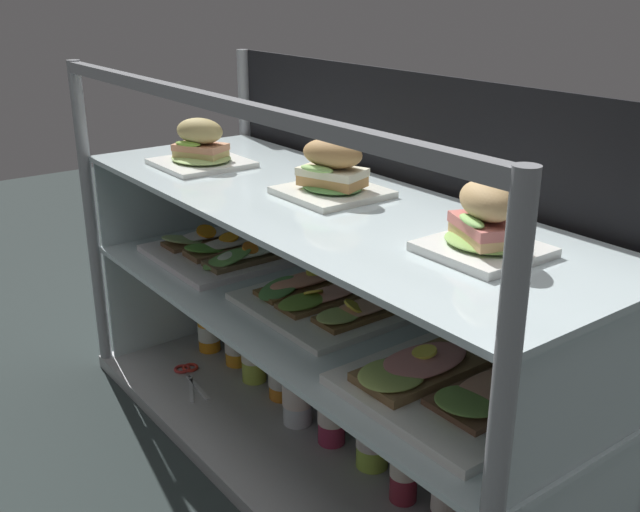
# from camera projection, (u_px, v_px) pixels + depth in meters

# --- Properties ---
(ground_plane) EXTENTS (6.00, 6.00, 0.02)m
(ground_plane) POSITION_uv_depth(u_px,v_px,m) (320.00, 455.00, 1.71)
(ground_plane) COLOR #262F2E
(ground_plane) RESTS_ON ground
(case_base_deck) EXTENTS (1.39, 0.51, 0.03)m
(case_base_deck) POSITION_uv_depth(u_px,v_px,m) (320.00, 445.00, 1.70)
(case_base_deck) COLOR #A4A5A7
(case_base_deck) RESTS_ON ground
(case_frame) EXTENTS (1.39, 0.51, 0.84)m
(case_frame) POSITION_uv_depth(u_px,v_px,m) (374.00, 252.00, 1.63)
(case_frame) COLOR gray
(case_frame) RESTS_ON ground
(riser_lower_tier) EXTENTS (1.32, 0.44, 0.31)m
(riser_lower_tier) POSITION_uv_depth(u_px,v_px,m) (320.00, 379.00, 1.64)
(riser_lower_tier) COLOR silver
(riser_lower_tier) RESTS_ON case_base_deck
(shelf_lower_glass) EXTENTS (1.34, 0.46, 0.01)m
(shelf_lower_glass) POSITION_uv_depth(u_px,v_px,m) (320.00, 312.00, 1.59)
(shelf_lower_glass) COLOR silver
(shelf_lower_glass) RESTS_ON riser_lower_tier
(riser_upper_tier) EXTENTS (1.32, 0.44, 0.23)m
(riser_upper_tier) POSITION_uv_depth(u_px,v_px,m) (320.00, 259.00, 1.54)
(riser_upper_tier) COLOR silver
(riser_upper_tier) RESTS_ON shelf_lower_glass
(shelf_upper_glass) EXTENTS (1.34, 0.46, 0.01)m
(shelf_upper_glass) POSITION_uv_depth(u_px,v_px,m) (320.00, 203.00, 1.50)
(shelf_upper_glass) COLOR silver
(shelf_upper_glass) RESTS_ON riser_upper_tier
(plated_roll_sandwich_mid_left) EXTENTS (0.20, 0.20, 0.11)m
(plated_roll_sandwich_mid_left) POSITION_uv_depth(u_px,v_px,m) (200.00, 149.00, 1.76)
(plated_roll_sandwich_mid_left) COLOR white
(plated_roll_sandwich_mid_left) RESTS_ON shelf_upper_glass
(plated_roll_sandwich_center) EXTENTS (0.19, 0.19, 0.12)m
(plated_roll_sandwich_center) POSITION_uv_depth(u_px,v_px,m) (332.00, 174.00, 1.51)
(plated_roll_sandwich_center) COLOR white
(plated_roll_sandwich_center) RESTS_ON shelf_upper_glass
(plated_roll_sandwich_near_left_corner) EXTENTS (0.17, 0.17, 0.12)m
(plated_roll_sandwich_near_left_corner) POSITION_uv_depth(u_px,v_px,m) (485.00, 227.00, 1.19)
(plated_roll_sandwich_near_left_corner) COLOR white
(plated_roll_sandwich_near_left_corner) RESTS_ON shelf_upper_glass
(open_sandwich_tray_center) EXTENTS (0.34, 0.32, 0.06)m
(open_sandwich_tray_center) POSITION_uv_depth(u_px,v_px,m) (225.00, 249.00, 1.88)
(open_sandwich_tray_center) COLOR white
(open_sandwich_tray_center) RESTS_ON shelf_lower_glass
(open_sandwich_tray_near_left_corner) EXTENTS (0.34, 0.32, 0.06)m
(open_sandwich_tray_near_left_corner) POSITION_uv_depth(u_px,v_px,m) (327.00, 300.00, 1.59)
(open_sandwich_tray_near_left_corner) COLOR white
(open_sandwich_tray_near_left_corner) RESTS_ON shelf_lower_glass
(open_sandwich_tray_far_right) EXTENTS (0.34, 0.32, 0.06)m
(open_sandwich_tray_far_right) POSITION_uv_depth(u_px,v_px,m) (452.00, 384.00, 1.25)
(open_sandwich_tray_far_right) COLOR white
(open_sandwich_tray_far_right) RESTS_ON shelf_lower_glass
(juice_bottle_back_left) EXTENTS (0.06, 0.06, 0.19)m
(juice_bottle_back_left) POSITION_uv_depth(u_px,v_px,m) (209.00, 326.00, 2.08)
(juice_bottle_back_left) COLOR orange
(juice_bottle_back_left) RESTS_ON case_base_deck
(juice_bottle_front_middle) EXTENTS (0.07, 0.07, 0.24)m
(juice_bottle_front_middle) POSITION_uv_depth(u_px,v_px,m) (236.00, 334.00, 2.00)
(juice_bottle_front_middle) COLOR orange
(juice_bottle_front_middle) RESTS_ON case_base_deck
(juice_bottle_front_second) EXTENTS (0.07, 0.07, 0.23)m
(juice_bottle_front_second) POSITION_uv_depth(u_px,v_px,m) (253.00, 346.00, 1.92)
(juice_bottle_front_second) COLOR #B8D34A
(juice_bottle_front_second) RESTS_ON case_base_deck
(juice_bottle_near_post) EXTENTS (0.07, 0.07, 0.23)m
(juice_bottle_near_post) POSITION_uv_depth(u_px,v_px,m) (282.00, 364.00, 1.84)
(juice_bottle_near_post) COLOR orange
(juice_bottle_near_post) RESTS_ON case_base_deck
(juice_bottle_front_right_end) EXTENTS (0.07, 0.07, 0.19)m
(juice_bottle_front_right_end) POSITION_uv_depth(u_px,v_px,m) (299.00, 392.00, 1.74)
(juice_bottle_front_right_end) COLOR white
(juice_bottle_front_right_end) RESTS_ON case_base_deck
(juice_bottle_back_center) EXTENTS (0.06, 0.06, 0.24)m
(juice_bottle_back_center) POSITION_uv_depth(u_px,v_px,m) (332.00, 405.00, 1.65)
(juice_bottle_back_center) COLOR #A32B4C
(juice_bottle_back_center) RESTS_ON case_base_deck
(juice_bottle_front_left_end) EXTENTS (0.07, 0.07, 0.23)m
(juice_bottle_front_left_end) POSITION_uv_depth(u_px,v_px,m) (373.00, 428.00, 1.58)
(juice_bottle_front_left_end) COLOR #AED949
(juice_bottle_front_left_end) RESTS_ON case_base_deck
(juice_bottle_front_fourth) EXTENTS (0.06, 0.06, 0.25)m
(juice_bottle_front_fourth) POSITION_uv_depth(u_px,v_px,m) (405.00, 457.00, 1.47)
(juice_bottle_front_fourth) COLOR maroon
(juice_bottle_front_fourth) RESTS_ON case_base_deck
(juice_bottle_tucked_behind) EXTENTS (0.07, 0.07, 0.20)m
(juice_bottle_tucked_behind) POSITION_uv_depth(u_px,v_px,m) (450.00, 492.00, 1.40)
(juice_bottle_tucked_behind) COLOR #961D4C
(juice_bottle_tucked_behind) RESTS_ON case_base_deck
(kitchen_scissors) EXTENTS (0.20, 0.11, 0.01)m
(kitchen_scissors) POSITION_uv_depth(u_px,v_px,m) (188.00, 373.00, 1.97)
(kitchen_scissors) COLOR silver
(kitchen_scissors) RESTS_ON case_base_deck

